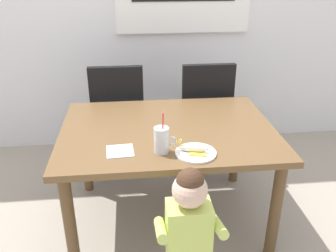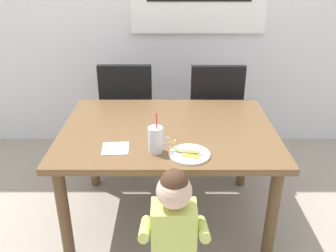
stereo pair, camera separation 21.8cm
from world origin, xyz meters
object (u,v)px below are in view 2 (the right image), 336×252
dining_chair_right (216,111)px  toddler_standing (175,225)px  dining_chair_left (129,110)px  snack_plate (191,154)px  milk_cup (157,141)px  peeled_banana (189,150)px  paper_napkin (117,148)px  dining_table (169,140)px

dining_chair_right → toddler_standing: dining_chair_right is taller
dining_chair_left → snack_plate: (0.46, -1.08, 0.18)m
dining_chair_right → toddler_standing: bearing=75.7°
milk_cup → snack_plate: size_ratio=1.09×
dining_chair_left → toddler_standing: dining_chair_left is taller
milk_cup → peeled_banana: bearing=-10.9°
dining_chair_right → snack_plate: size_ratio=4.17×
dining_chair_left → milk_cup: 1.10m
toddler_standing → snack_plate: (0.09, 0.35, 0.20)m
toddler_standing → peeled_banana: bearing=77.7°
dining_chair_left → milk_cup: (0.27, -1.04, 0.24)m
dining_chair_left → snack_plate: bearing=112.9°
paper_napkin → dining_chair_right: bearing=55.2°
dining_table → milk_cup: bearing=-102.2°
milk_cup → peeled_banana: (0.17, -0.03, -0.04)m
dining_table → toddler_standing: (0.03, -0.70, -0.10)m
dining_table → toddler_standing: 0.71m
snack_plate → paper_napkin: bearing=169.9°
peeled_banana → paper_napkin: bearing=170.6°
milk_cup → paper_napkin: milk_cup is taller
toddler_standing → dining_table: bearing=92.3°
dining_chair_left → dining_chair_right: (0.73, -0.01, 0.00)m
dining_chair_right → paper_napkin: size_ratio=6.40×
toddler_standing → paper_napkin: bearing=128.0°
snack_plate → paper_napkin: size_ratio=1.53×
dining_table → paper_napkin: size_ratio=9.06×
dining_table → peeled_banana: (0.11, -0.35, 0.12)m
milk_cup → dining_table: bearing=77.8°
dining_chair_left → toddler_standing: (0.37, -1.43, -0.02)m
dining_chair_right → snack_plate: (-0.27, -1.07, 0.18)m
dining_table → dining_chair_right: dining_chair_right is taller
peeled_banana → snack_plate: bearing=-30.5°
dining_chair_right → paper_napkin: dining_chair_right is taller
toddler_standing → paper_napkin: toddler_standing is taller
snack_plate → paper_napkin: 0.42m
snack_plate → toddler_standing: bearing=-104.5°
dining_chair_left → dining_chair_right: bearing=178.9°
snack_plate → milk_cup: bearing=167.7°
dining_table → dining_chair_left: size_ratio=1.42×
dining_table → snack_plate: snack_plate is taller
dining_table → milk_cup: 0.36m
dining_table → dining_chair_right: bearing=61.4°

